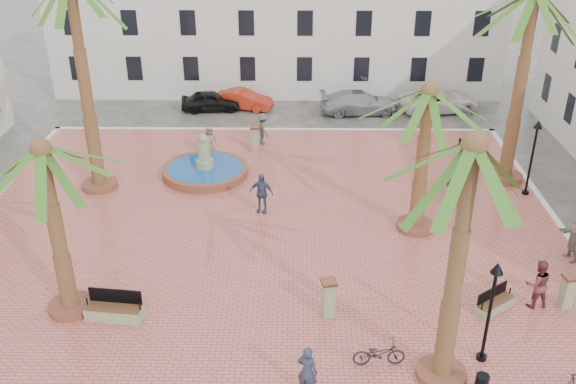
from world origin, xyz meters
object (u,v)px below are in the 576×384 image
palm_sw (45,172)px  bollard_e (567,291)px  pedestrian_east (574,240)px  cyclist_a (307,371)px  car_silver (359,102)px  pedestrian_north (263,129)px  bicycle_a (379,353)px  lamppost_s (492,295)px  bollard_n (255,138)px  palm_ne (532,15)px  bench_s (115,311)px  car_white (439,101)px  lamppost_e (534,145)px  pedestrian_fountain_a (209,141)px  car_red (244,100)px  palm_s (470,175)px  palm_e (427,111)px  bench_ne (473,155)px  pedestrian_fountain_b (261,193)px  car_black (211,101)px  bench_se (495,304)px  cyclist_b (538,284)px  bollard_se (328,297)px  fountain (205,169)px

palm_sw → bollard_e: (17.67, 0.35, -4.73)m
pedestrian_east → cyclist_a: bearing=-66.4°
car_silver → pedestrian_north: bearing=127.9°
cyclist_a → pedestrian_east: (10.70, 7.48, 0.01)m
cyclist_a → bicycle_a: cyclist_a is taller
palm_sw → bollard_e: palm_sw is taller
lamppost_s → bollard_n: bearing=116.4°
palm_ne → bench_s: palm_ne is taller
bollard_e → bicycle_a: bollard_e is taller
car_silver → car_white: size_ratio=0.98×
lamppost_e → pedestrian_fountain_a: (-15.74, 4.36, -1.72)m
pedestrian_east → car_red: size_ratio=0.47×
palm_s → palm_e: bearing=85.7°
bench_ne → pedestrian_fountain_b: size_ratio=1.02×
palm_e → car_silver: (-1.21, 14.72, -4.83)m
bollard_n → car_black: bollard_n is taller
bench_se → pedestrian_north: 17.50m
palm_e → pedestrian_fountain_b: size_ratio=3.48×
lamppost_e → palm_sw: bearing=-154.3°
palm_sw → bollard_e: size_ratio=4.93×
palm_sw → bench_se: 15.98m
car_black → car_white: size_ratio=0.75×
palm_ne → pedestrian_north: (-12.35, 4.38, -7.27)m
palm_e → cyclist_a: size_ratio=3.73×
palm_ne → pedestrian_north: 14.99m
cyclist_b → pedestrian_north: (-10.44, 14.75, -0.06)m
bench_s → pedestrian_fountain_a: bearing=90.0°
bollard_se → bench_se: bearing=3.5°
bench_ne → car_silver: bearing=4.8°
bollard_n → cyclist_a: (2.61, -18.22, 0.16)m
fountain → lamppost_e: size_ratio=1.15×
pedestrian_fountain_a → pedestrian_fountain_b: size_ratio=0.87×
palm_e → pedestrian_east: (5.83, -2.39, -4.51)m
pedestrian_fountain_a → pedestrian_east: pedestrian_east is taller
pedestrian_fountain_b → lamppost_s: bearing=-38.4°
bench_s → bench_se: 13.42m
pedestrian_fountain_b → pedestrian_east: 13.17m
lamppost_s → car_red: (-9.41, 23.72, -2.04)m
bench_se → car_white: car_white is taller
bicycle_a → pedestrian_east: 10.44m
car_white → cyclist_b: bearing=166.2°
car_black → pedestrian_north: bearing=-153.2°
palm_e → lamppost_s: palm_e is taller
car_red → lamppost_s: bearing=-142.4°
bollard_e → car_black: 25.59m
pedestrian_fountain_a → palm_e: bearing=-57.3°
car_black → bicycle_a: bearing=-166.3°
bollard_n → cyclist_a: size_ratio=0.80×
bollard_n → pedestrian_fountain_b: (0.70, -6.96, 0.22)m
pedestrian_east → car_black: 24.09m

